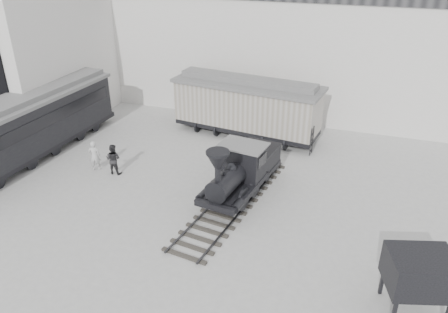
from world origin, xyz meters
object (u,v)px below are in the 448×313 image
at_px(boxcar, 247,105).
at_px(visitor_a, 94,156).
at_px(passenger_coach, 31,125).
at_px(coal_hopper, 419,276).
at_px(locomotive, 239,174).
at_px(visitor_b, 113,159).

xyz_separation_m(boxcar, visitor_a, (-6.53, -7.33, -1.16)).
height_order(passenger_coach, coal_hopper, passenger_coach).
bearing_deg(passenger_coach, coal_hopper, -12.22).
bearing_deg(locomotive, visitor_b, -172.16).
distance_m(passenger_coach, coal_hopper, 21.30).
bearing_deg(visitor_a, visitor_b, 153.22).
bearing_deg(boxcar, passenger_coach, -140.21).
relative_size(passenger_coach, visitor_a, 7.62).
distance_m(locomotive, visitor_b, 7.15).
xyz_separation_m(locomotive, visitor_b, (-7.14, 0.03, -0.39)).
height_order(visitor_a, visitor_b, visitor_a).
relative_size(locomotive, visitor_a, 5.57).
bearing_deg(passenger_coach, visitor_b, -1.22).
bearing_deg(visitor_a, coal_hopper, 135.31).
distance_m(locomotive, visitor_a, 8.33).
bearing_deg(visitor_b, coal_hopper, 157.44).
relative_size(boxcar, visitor_a, 5.59).
xyz_separation_m(passenger_coach, visitor_a, (4.37, -0.42, -1.07)).
distance_m(visitor_a, coal_hopper, 17.00).
bearing_deg(coal_hopper, visitor_b, 144.43).
height_order(visitor_b, coal_hopper, coal_hopper).
distance_m(visitor_a, visitor_b, 1.18).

